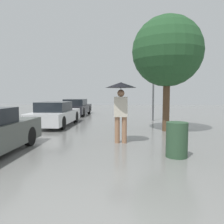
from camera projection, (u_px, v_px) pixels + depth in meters
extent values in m
cylinder|color=#9E7051|center=(117.00, 130.00, 7.12)|extent=(0.16, 0.16, 0.86)
cylinder|color=#9E7051|center=(124.00, 130.00, 7.10)|extent=(0.16, 0.16, 0.86)
cube|color=beige|center=(121.00, 107.00, 7.05)|extent=(0.43, 0.25, 0.65)
sphere|color=#9E7051|center=(121.00, 93.00, 7.01)|extent=(0.23, 0.23, 0.23)
cylinder|color=#515456|center=(121.00, 98.00, 7.02)|extent=(0.02, 0.02, 0.68)
cone|color=black|center=(121.00, 85.00, 6.99)|extent=(0.99, 0.99, 0.17)
cylinder|color=black|center=(30.00, 136.00, 6.77)|extent=(0.18, 0.58, 0.58)
cube|color=silver|center=(56.00, 116.00, 11.13)|extent=(1.61, 4.17, 0.57)
cube|color=black|center=(54.00, 107.00, 10.88)|extent=(1.37, 1.88, 0.47)
cylinder|color=black|center=(51.00, 117.00, 12.48)|extent=(0.18, 0.61, 0.61)
cylinder|color=black|center=(76.00, 117.00, 12.38)|extent=(0.18, 0.61, 0.61)
cylinder|color=black|center=(31.00, 122.00, 9.91)|extent=(0.18, 0.61, 0.61)
cylinder|color=black|center=(62.00, 123.00, 9.81)|extent=(0.18, 0.61, 0.61)
cube|color=black|center=(76.00, 109.00, 16.74)|extent=(1.71, 4.11, 0.58)
cube|color=black|center=(76.00, 102.00, 16.49)|extent=(1.45, 1.85, 0.46)
cylinder|color=black|center=(71.00, 109.00, 18.07)|extent=(0.18, 0.64, 0.64)
cylinder|color=black|center=(89.00, 110.00, 17.97)|extent=(0.18, 0.64, 0.64)
cylinder|color=black|center=(62.00, 112.00, 15.54)|extent=(0.18, 0.64, 0.64)
cylinder|color=black|center=(83.00, 112.00, 15.44)|extent=(0.18, 0.64, 0.64)
cylinder|color=brown|center=(166.00, 101.00, 9.35)|extent=(0.29, 0.29, 2.57)
sphere|color=#234C28|center=(167.00, 51.00, 9.17)|extent=(2.95, 2.95, 2.95)
cylinder|color=#515456|center=(153.00, 90.00, 13.00)|extent=(0.11, 0.11, 3.69)
sphere|color=beige|center=(154.00, 57.00, 12.84)|extent=(0.24, 0.24, 0.24)
cylinder|color=#2D4C33|center=(177.00, 140.00, 5.52)|extent=(0.54, 0.54, 0.89)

